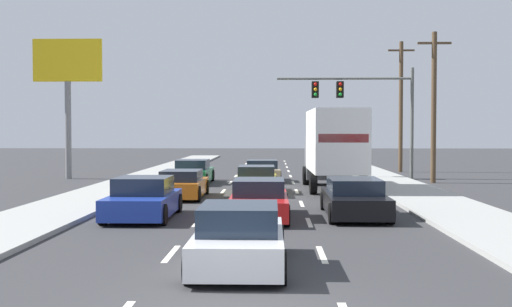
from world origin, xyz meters
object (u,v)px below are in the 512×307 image
Objects in this scene: car_tan at (262,172)px; utility_pole_mid at (434,105)px; car_white at (239,239)px; utility_pole_far at (401,105)px; car_green at (193,173)px; traffic_signal_mast at (355,98)px; car_red at (259,201)px; car_orange at (182,185)px; roadside_billboard at (68,79)px; car_yellow at (256,181)px; car_blue at (143,200)px; box_truck at (334,145)px; car_black at (354,199)px.

utility_pole_mid reaches higher than car_tan.
car_tan is 22.24m from car_white.
car_tan is 0.48× the size of utility_pole_far.
utility_pole_mid is (9.25, -0.81, 3.64)m from car_tan.
traffic_signal_mast reaches higher than car_green.
car_white is (-0.24, -7.25, 0.02)m from car_red.
car_tan is at bearing 70.56° from car_orange.
car_tan is 12.65m from roadside_billboard.
traffic_signal_mast is at bearing 77.30° from car_white.
car_red is at bearing -87.95° from car_yellow.
traffic_signal_mast reaches higher than car_tan.
car_orange is 0.51× the size of roadside_billboard.
car_blue is (-0.37, -6.11, 0.04)m from car_orange.
car_blue is 19.17m from roadside_billboard.
car_white is at bearing -91.93° from car_red.
traffic_signal_mast is at bearing 2.02° from roadside_billboard.
car_yellow is 0.59× the size of traffic_signal_mast.
traffic_signal_mast is at bearing 22.39° from car_tan.
car_red is 0.59× the size of box_truck.
car_white is at bearing -64.68° from roadside_billboard.
box_truck is (3.54, 16.96, 1.54)m from car_white.
car_blue is at bearing -118.74° from utility_pole_far.
roadside_billboard is at bearing 157.42° from car_green.
box_truck is at bearing -27.51° from car_green.
car_yellow is 15.52m from car_white.
car_green is 0.94× the size of car_yellow.
car_yellow is 1.03× the size of car_red.
utility_pole_mid is at bearing 3.35° from car_green.
car_green is 1.04× the size of car_tan.
car_yellow is at bearing -121.87° from traffic_signal_mast.
car_tan is at bearing -157.61° from traffic_signal_mast.
car_green is at bearing 90.51° from car_blue.
utility_pole_far is (9.49, 15.16, 4.03)m from car_yellow.
traffic_signal_mast is (5.27, 17.22, 4.19)m from car_red.
car_orange is 7.72m from box_truck.
traffic_signal_mast is (5.43, 2.24, 4.22)m from car_tan.
car_red is at bearing -89.38° from car_tan.
car_white is 0.46× the size of utility_pole_far.
car_orange is 6.90m from car_red.
car_blue is at bearing -125.56° from box_truck.
utility_pole_mid is (9.33, 21.42, 3.60)m from car_white.
car_white is at bearing -89.81° from car_yellow.
box_truck is 0.95× the size of utility_pole_mid.
car_tan is 6.72m from car_yellow.
utility_pole_far is at bearing 68.58° from car_red.
car_blue is 7.97m from car_white.
car_blue reaches higher than car_tan.
roadside_billboard is (-20.62, 2.46, 1.64)m from utility_pole_mid.
car_black is at bearing 10.01° from car_red.
roadside_billboard is (-7.73, 3.22, 5.24)m from car_green.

